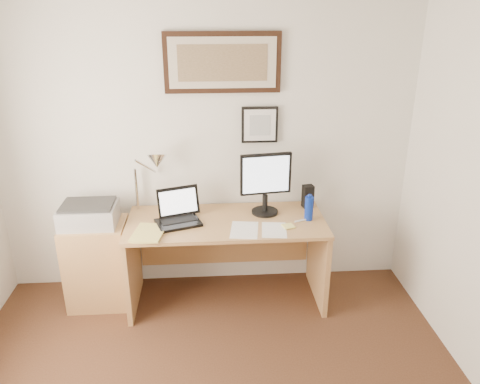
{
  "coord_description": "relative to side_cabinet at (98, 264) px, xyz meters",
  "views": [
    {
      "loc": [
        0.02,
        -1.79,
        2.37
      ],
      "look_at": [
        0.25,
        1.43,
        1.08
      ],
      "focal_mm": 35.0,
      "sensor_mm": 36.0,
      "label": 1
    }
  ],
  "objects": [
    {
      "name": "book",
      "position": [
        0.36,
        -0.24,
        0.4
      ],
      "size": [
        0.27,
        0.34,
        0.02
      ],
      "primitive_type": "imported",
      "rotation": [
        0.0,
        0.0,
        -0.17
      ],
      "color": "#E4D56B",
      "rests_on": "desk"
    },
    {
      "name": "printer",
      "position": [
        -0.02,
        0.01,
        0.45
      ],
      "size": [
        0.44,
        0.34,
        0.18
      ],
      "color": "#9F9FA2",
      "rests_on": "side_cabinet"
    },
    {
      "name": "picture_large",
      "position": [
        1.07,
        0.29,
        1.59
      ],
      "size": [
        0.92,
        0.04,
        0.47
      ],
      "color": "black",
      "rests_on": "wall_back"
    },
    {
      "name": "desk",
      "position": [
        1.07,
        0.04,
        0.15
      ],
      "size": [
        1.6,
        0.7,
        0.75
      ],
      "color": "#AB7B48",
      "rests_on": "floor"
    },
    {
      "name": "side_cabinet",
      "position": [
        0.0,
        0.0,
        0.0
      ],
      "size": [
        0.5,
        0.4,
        0.73
      ],
      "primitive_type": "cube",
      "color": "#AB7B48",
      "rests_on": "floor"
    },
    {
      "name": "wall_back",
      "position": [
        0.92,
        0.32,
        0.89
      ],
      "size": [
        3.5,
        0.02,
        2.5
      ],
      "primitive_type": "cube",
      "color": "white",
      "rests_on": "ground"
    },
    {
      "name": "sticky_pad",
      "position": [
        1.55,
        -0.2,
        0.39
      ],
      "size": [
        0.11,
        0.11,
        0.01
      ],
      "primitive_type": "cube",
      "rotation": [
        0.0,
        0.0,
        0.25
      ],
      "color": "#FCF377",
      "rests_on": "desk"
    },
    {
      "name": "paper_sheet_a",
      "position": [
        1.2,
        -0.23,
        0.39
      ],
      "size": [
        0.25,
        0.32,
        0.0
      ],
      "primitive_type": "cube",
      "rotation": [
        0.0,
        0.0,
        -0.13
      ],
      "color": "white",
      "rests_on": "desk"
    },
    {
      "name": "paper_sheet_b",
      "position": [
        1.43,
        -0.25,
        0.39
      ],
      "size": [
        0.22,
        0.29,
        0.0
      ],
      "primitive_type": "cube",
      "rotation": [
        0.0,
        0.0,
        -0.12
      ],
      "color": "white",
      "rests_on": "desk"
    },
    {
      "name": "marker_pen",
      "position": [
        1.68,
        -0.11,
        0.39
      ],
      "size": [
        0.14,
        0.06,
        0.02
      ],
      "primitive_type": "cylinder",
      "rotation": [
        0.0,
        1.57,
        0.35
      ],
      "color": "white",
      "rests_on": "desk"
    },
    {
      "name": "lcd_monitor",
      "position": [
        1.4,
        0.07,
        0.68
      ],
      "size": [
        0.42,
        0.22,
        0.52
      ],
      "color": "black",
      "rests_on": "desk"
    },
    {
      "name": "picture_small",
      "position": [
        1.37,
        0.29,
        1.09
      ],
      "size": [
        0.3,
        0.03,
        0.3
      ],
      "color": "black",
      "rests_on": "wall_back"
    },
    {
      "name": "bottle_cap",
      "position": [
        1.74,
        -0.08,
        0.59
      ],
      "size": [
        0.04,
        0.04,
        0.02
      ],
      "primitive_type": "cylinder",
      "color": "#0B289B",
      "rests_on": "water_bottle"
    },
    {
      "name": "water_bottle",
      "position": [
        1.74,
        -0.08,
        0.48
      ],
      "size": [
        0.07,
        0.07,
        0.2
      ],
      "primitive_type": "cylinder",
      "color": "#0B289B",
      "rests_on": "desk"
    },
    {
      "name": "laptop",
      "position": [
        0.69,
        -0.04,
        0.44
      ],
      "size": [
        0.4,
        0.39,
        0.26
      ],
      "color": "black",
      "rests_on": "desk"
    },
    {
      "name": "desk_lamp",
      "position": [
        0.51,
        0.13,
        0.82
      ],
      "size": [
        0.29,
        0.27,
        0.53
      ],
      "color": "silver",
      "rests_on": "desk"
    },
    {
      "name": "speaker",
      "position": [
        1.78,
        0.18,
        0.48
      ],
      "size": [
        0.1,
        0.09,
        0.2
      ],
      "primitive_type": "cube",
      "rotation": [
        0.0,
        0.0,
        0.19
      ],
      "color": "black",
      "rests_on": "desk"
    }
  ]
}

